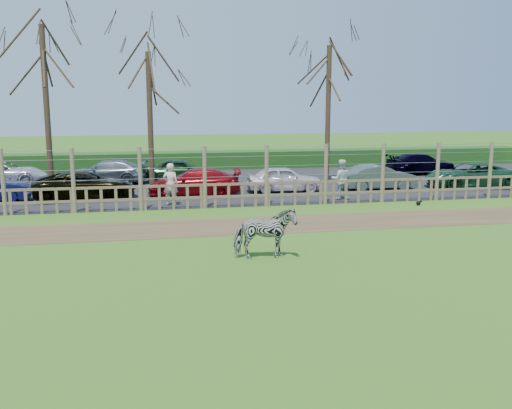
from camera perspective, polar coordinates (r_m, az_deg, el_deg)
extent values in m
plane|color=#558827|center=(15.12, -1.93, -5.90)|extent=(120.00, 120.00, 0.00)
cube|color=brown|center=(19.44, -4.02, -2.25)|extent=(34.00, 2.80, 0.01)
cube|color=#232326|center=(29.23, -6.42, 1.97)|extent=(44.00, 13.00, 0.04)
cube|color=#1E4716|center=(36.10, -7.35, 4.37)|extent=(46.00, 2.00, 1.10)
cube|color=brown|center=(22.77, -5.11, 0.73)|extent=(30.00, 0.06, 0.10)
cube|color=brown|center=(22.69, -5.14, 1.97)|extent=(30.00, 0.06, 0.10)
cylinder|color=brown|center=(23.14, -23.97, 2.03)|extent=(0.16, 0.16, 2.50)
cylinder|color=brown|center=(22.70, -17.81, 2.29)|extent=(0.16, 0.16, 2.50)
cylinder|color=brown|center=(22.54, -11.49, 2.52)|extent=(0.16, 0.16, 2.50)
cylinder|color=brown|center=(22.65, -5.15, 2.72)|extent=(0.16, 0.16, 2.50)
cylinder|color=brown|center=(23.04, 1.06, 2.89)|extent=(0.16, 0.16, 2.50)
cylinder|color=brown|center=(23.68, 6.99, 3.02)|extent=(0.16, 0.16, 2.50)
cylinder|color=brown|center=(24.56, 12.56, 3.10)|extent=(0.16, 0.16, 2.50)
cylinder|color=brown|center=(25.66, 17.69, 3.16)|extent=(0.16, 0.16, 2.50)
cylinder|color=brown|center=(26.95, 22.37, 3.19)|extent=(0.16, 0.16, 2.50)
cylinder|color=gray|center=(22.65, -5.15, 2.72)|extent=(30.00, 0.02, 0.02)
cylinder|color=gray|center=(22.60, -5.16, 3.73)|extent=(30.00, 0.02, 0.02)
cylinder|color=gray|center=(22.56, -5.18, 4.74)|extent=(30.00, 0.02, 0.02)
cylinder|color=gray|center=(22.53, -5.19, 5.62)|extent=(30.00, 0.02, 0.02)
cylinder|color=#3D2B1E|center=(27.18, -20.18, 8.68)|extent=(0.26, 0.26, 7.50)
cylinder|color=#3D2B1E|center=(27.86, -10.53, 8.13)|extent=(0.26, 0.26, 6.50)
cylinder|color=#3D2B1E|center=(29.83, 7.21, 8.83)|extent=(0.26, 0.26, 7.00)
imported|color=gray|center=(15.39, 0.88, -2.89)|extent=(1.68, 0.80, 1.41)
imported|color=beige|center=(23.35, -8.54, 2.01)|extent=(0.73, 0.60, 1.72)
imported|color=silver|center=(24.80, 8.48, 2.50)|extent=(0.94, 0.79, 1.72)
sphere|color=black|center=(24.34, 15.92, 0.13)|extent=(0.18, 0.18, 0.18)
sphere|color=black|center=(24.37, 16.16, 0.29)|extent=(0.09, 0.09, 0.09)
imported|color=black|center=(25.69, -16.72, 1.85)|extent=(4.45, 2.30, 1.20)
imported|color=maroon|center=(25.72, -6.16, 2.23)|extent=(4.31, 2.18, 1.20)
imported|color=white|center=(26.70, 2.82, 2.58)|extent=(3.61, 1.65, 1.20)
imported|color=#566562|center=(27.85, 12.13, 2.68)|extent=(3.69, 1.40, 1.20)
imported|color=#1D502E|center=(29.88, 20.60, 2.75)|extent=(4.47, 2.35, 1.20)
imported|color=silver|center=(31.48, -24.04, 2.87)|extent=(4.39, 2.15, 1.20)
imported|color=slate|center=(30.29, -14.74, 3.16)|extent=(4.32, 2.20, 1.20)
imported|color=#224A26|center=(30.55, -7.59, 3.47)|extent=(3.66, 1.81, 1.20)
imported|color=black|center=(34.53, 16.18, 3.93)|extent=(4.21, 1.89, 1.20)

